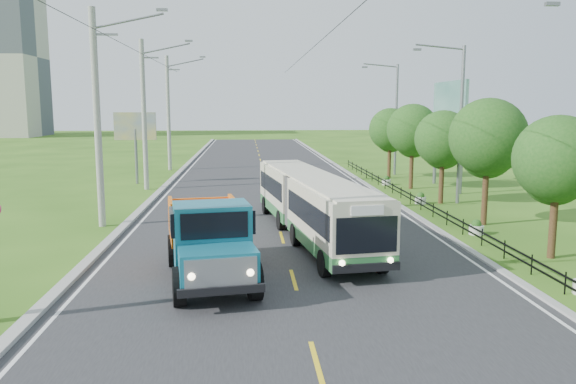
{
  "coord_description": "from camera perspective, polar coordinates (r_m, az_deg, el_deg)",
  "views": [
    {
      "loc": [
        -1.49,
        -17.52,
        5.56
      ],
      "look_at": [
        0.31,
        6.59,
        1.9
      ],
      "focal_mm": 35.0,
      "sensor_mm": 36.0,
      "label": 1
    }
  ],
  "objects": [
    {
      "name": "curb_left",
      "position": [
        38.34,
        -12.79,
        0.17
      ],
      "size": [
        0.4,
        120.0,
        0.15
      ],
      "primitive_type": "cube",
      "color": "#9E9E99",
      "rests_on": "ground"
    },
    {
      "name": "pole_mid",
      "position": [
        39.11,
        -14.37,
        7.66
      ],
      "size": [
        3.51,
        0.32,
        10.0
      ],
      "color": "gray",
      "rests_on": "ground"
    },
    {
      "name": "planter_far",
      "position": [
        41.12,
        9.97,
        1.11
      ],
      "size": [
        0.64,
        0.64,
        0.67
      ],
      "color": "silver",
      "rests_on": "ground"
    },
    {
      "name": "streetlight_far",
      "position": [
        47.11,
        10.75,
        7.67
      ],
      "size": [
        3.02,
        0.2,
        9.07
      ],
      "color": "slate",
      "rests_on": "ground"
    },
    {
      "name": "tree_fifth",
      "position": [
        39.37,
        12.56,
        5.92
      ],
      "size": [
        3.48,
        3.52,
        5.8
      ],
      "color": "#382314",
      "rests_on": "ground"
    },
    {
      "name": "tree_fourth",
      "position": [
        33.69,
        15.48,
        4.94
      ],
      "size": [
        3.24,
        3.31,
        5.4
      ],
      "color": "#382314",
      "rests_on": "ground"
    },
    {
      "name": "billboard_right",
      "position": [
        39.97,
        16.07,
        7.97
      ],
      "size": [
        0.24,
        6.0,
        7.3
      ],
      "color": "slate",
      "rests_on": "ground"
    },
    {
      "name": "tree_third",
      "position": [
        28.1,
        19.63,
        4.9
      ],
      "size": [
        3.6,
        3.62,
        6.0
      ],
      "color": "#382314",
      "rests_on": "ground"
    },
    {
      "name": "planter_near",
      "position": [
        26.13,
        18.58,
        -3.49
      ],
      "size": [
        0.64,
        0.64,
        0.67
      ],
      "color": "silver",
      "rests_on": "ground"
    },
    {
      "name": "pole_far",
      "position": [
        50.97,
        -12.02,
        7.9
      ],
      "size": [
        3.51,
        0.32,
        10.0
      ],
      "color": "gray",
      "rests_on": "ground"
    },
    {
      "name": "tree_second",
      "position": [
        22.79,
        25.64,
        2.62
      ],
      "size": [
        3.18,
        3.26,
        5.3
      ],
      "color": "#382314",
      "rests_on": "ground"
    },
    {
      "name": "dump_truck",
      "position": [
        18.23,
        -8.02,
        -4.31
      ],
      "size": [
        3.39,
        6.66,
        2.67
      ],
      "rotation": [
        0.0,
        0.0,
        0.16
      ],
      "color": "#15677E",
      "rests_on": "ground"
    },
    {
      "name": "streetlight_mid",
      "position": [
        33.78,
        16.92,
        7.13
      ],
      "size": [
        3.02,
        0.2,
        9.07
      ],
      "color": "slate",
      "rests_on": "ground"
    },
    {
      "name": "edge_line_left",
      "position": [
        38.27,
        -11.97,
        0.1
      ],
      "size": [
        0.12,
        120.0,
        0.0
      ],
      "primitive_type": "cube",
      "color": "silver",
      "rests_on": "road"
    },
    {
      "name": "centre_dash",
      "position": [
        18.43,
        0.57,
        -8.88
      ],
      "size": [
        0.12,
        2.2,
        0.0
      ],
      "primitive_type": "cube",
      "color": "yellow",
      "rests_on": "road"
    },
    {
      "name": "tree_back",
      "position": [
        45.15,
        10.35,
        6.05
      ],
      "size": [
        3.3,
        3.36,
        5.5
      ],
      "color": "#382314",
      "rests_on": "ground"
    },
    {
      "name": "billboard_left",
      "position": [
        42.32,
        -15.26,
        6.02
      ],
      "size": [
        3.0,
        0.2,
        5.2
      ],
      "color": "slate",
      "rests_on": "ground"
    },
    {
      "name": "planter_mid",
      "position": [
        33.51,
        13.31,
        -0.68
      ],
      "size": [
        0.64,
        0.64,
        0.67
      ],
      "color": "silver",
      "rests_on": "ground"
    },
    {
      "name": "edge_line_right",
      "position": [
        38.79,
        7.89,
        0.32
      ],
      "size": [
        0.12,
        120.0,
        0.0
      ],
      "primitive_type": "cube",
      "color": "silver",
      "rests_on": "road"
    },
    {
      "name": "bus",
      "position": [
        23.97,
        2.42,
        -0.93
      ],
      "size": [
        4.04,
        13.88,
        2.65
      ],
      "rotation": [
        0.0,
        0.0,
        0.14
      ],
      "color": "#2C6E37",
      "rests_on": "ground"
    },
    {
      "name": "road",
      "position": [
        37.95,
        -1.97,
        0.2
      ],
      "size": [
        14.0,
        120.0,
        0.02
      ],
      "primitive_type": "cube",
      "color": "#28282B",
      "rests_on": "ground"
    },
    {
      "name": "railing_right",
      "position": [
        33.33,
        12.33,
        -0.67
      ],
      "size": [
        0.04,
        40.0,
        0.6
      ],
      "primitive_type": "cube",
      "color": "black",
      "rests_on": "ground"
    },
    {
      "name": "ground",
      "position": [
        18.44,
        0.57,
        -8.94
      ],
      "size": [
        240.0,
        240.0,
        0.0
      ],
      "primitive_type": "plane",
      "color": "#2D5A15",
      "rests_on": "ground"
    },
    {
      "name": "curb_right",
      "position": [
        38.89,
        8.61,
        0.37
      ],
      "size": [
        0.3,
        120.0,
        0.1
      ],
      "primitive_type": "cube",
      "color": "#9E9E99",
      "rests_on": "ground"
    },
    {
      "name": "pole_near",
      "position": [
        27.37,
        -18.75,
        7.18
      ],
      "size": [
        3.51,
        0.32,
        10.0
      ],
      "color": "gray",
      "rests_on": "ground"
    }
  ]
}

